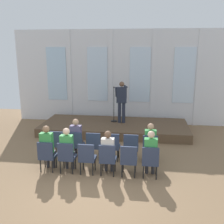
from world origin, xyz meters
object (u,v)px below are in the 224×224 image
Objects in this scene: chair_r0_c3 at (112,145)px; audience_r1_c1 at (67,148)px; audience_r0_c1 at (76,136)px; chair_r0_c1 at (76,143)px; chair_r1_c3 at (108,158)px; chair_r0_c0 at (58,142)px; chair_r0_c2 at (94,144)px; speaker at (122,99)px; mic_stand at (114,114)px; chair_r1_c2 at (87,156)px; audience_r1_c3 at (108,150)px; chair_r1_c4 at (129,159)px; chair_r0_c5 at (150,147)px; chair_r1_c5 at (150,160)px; audience_r0_c5 at (150,140)px; audience_r1_c5 at (151,151)px; chair_r1_c0 at (47,154)px; audience_r1_c0 at (47,146)px; chair_r1_c1 at (67,155)px; chair_r0_c4 at (131,146)px.

chair_r0_c3 is 0.70× the size of audience_r1_c1.
chair_r0_c1 is at bearing -90.00° from audience_r0_c1.
chair_r1_c3 is (1.20, -1.09, -0.21)m from audience_r0_c1.
chair_r0_c2 is at bearing 0.00° from chair_r0_c0.
mic_stand is (-0.35, 0.12, -0.71)m from speaker.
chair_r0_c0 is at bearing -113.23° from mic_stand.
chair_r0_c0 is 1.57m from chair_r1_c2.
chair_r1_c4 is (0.60, -0.08, -0.19)m from audience_r1_c3.
chair_r0_c1 is (-1.18, -3.20, -0.88)m from speaker.
audience_r1_c3 is at bearing 172.21° from chair_r1_c4.
chair_r0_c5 is at bearing -1.93° from audience_r0_c1.
audience_r0_c1 is at bearing 155.52° from chair_r1_c5.
audience_r1_c3 is 1.39× the size of chair_r1_c4.
speaker is 4.34m from chair_r1_c4.
audience_r0_c5 is at bearing 22.93° from audience_r1_c1.
audience_r0_c5 is at bearing 90.00° from audience_r1_c5.
chair_r0_c2 is 1.00× the size of chair_r0_c5.
chair_r0_c3 is 1.17m from chair_r1_c2.
chair_r1_c0 is 3.00m from audience_r1_c5.
chair_r1_c5 is (1.79, -1.01, 0.00)m from chair_r0_c2.
audience_r0_c5 is at bearing -68.66° from speaker.
audience_r1_c0 is 0.60m from audience_r1_c1.
speaker is 4.18m from audience_r1_c3.
chair_r1_c2 and chair_r1_c3 have the same top height.
chair_r1_c1 is (0.60, -1.01, 0.00)m from chair_r0_c0.
chair_r0_c3 is 1.00× the size of chair_r1_c3.
chair_r1_c3 is 0.60m from chair_r1_c4.
chair_r0_c3 is 1.00× the size of chair_r1_c1.
chair_r0_c1 is at bearing 150.66° from chair_r1_c4.
audience_r1_c5 is (-0.00, 0.08, 0.22)m from chair_r1_c5.
mic_stand is at bearing 115.84° from audience_r0_c5.
chair_r1_c0 is (-1.77, -4.21, -0.88)m from speaker.
chair_r0_c0 is 1.00× the size of chair_r0_c2.
audience_r0_c1 reaches higher than chair_r1_c1.
chair_r1_c5 is (1.20, -1.01, 0.00)m from chair_r0_c3.
speaker reaches higher than audience_r0_c1.
chair_r1_c3 is 0.21m from audience_r1_c3.
chair_r0_c2 is 1.57m from chair_r1_c0.
chair_r0_c1 is 1.17m from chair_r1_c0.
chair_r1_c4 is at bearing -172.45° from audience_r1_c5.
mic_stand is 3.60m from audience_r0_c5.
audience_r1_c5 is (1.79, -0.93, 0.22)m from chair_r0_c2.
chair_r0_c3 is at bearing 90.00° from audience_r1_c3.
audience_r1_c5 reaches higher than chair_r0_c0.
speaker is 3.37m from chair_r0_c4.
chair_r0_c4 is 1.13m from audience_r1_c5.
chair_r1_c2 is at bearing 180.00° from chair_r1_c3.
chair_r0_c5 is at bearing -90.00° from audience_r0_c5.
chair_r0_c1 is 0.70× the size of audience_r0_c1.
chair_r0_c2 and chair_r1_c0 have the same top height.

